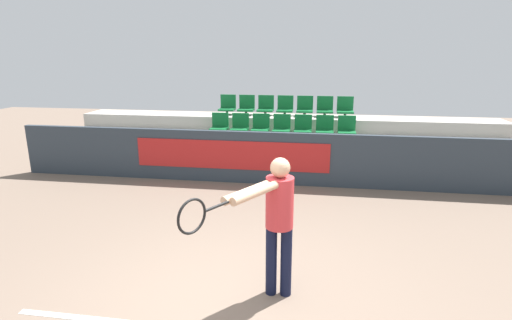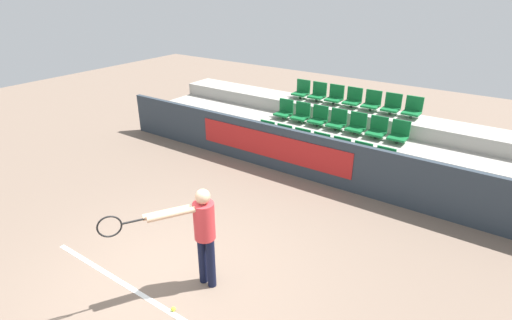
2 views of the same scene
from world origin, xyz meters
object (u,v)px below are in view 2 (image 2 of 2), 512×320
Objects in this scene: stadium_chair_0 at (265,133)px; stadium_chair_7 at (284,111)px; stadium_chair_8 at (301,114)px; tennis_ball at (173,309)px; stadium_chair_3 at (319,146)px; stadium_chair_4 at (340,151)px; stadium_chair_13 at (399,134)px; stadium_chair_12 at (377,129)px; stadium_chair_14 at (302,91)px; stadium_chair_1 at (282,137)px; stadium_chair_19 at (392,106)px; stadium_chair_10 at (337,121)px; stadium_chair_6 at (384,161)px; stadium_chair_9 at (319,118)px; stadium_chair_15 at (318,93)px; stadium_chair_2 at (300,141)px; tennis_player at (199,229)px; stadium_chair_20 at (413,109)px; stadium_chair_18 at (372,102)px; stadium_chair_16 at (335,96)px; stadium_chair_5 at (361,156)px; stadium_chair_17 at (353,99)px; stadium_chair_11 at (357,125)px.

stadium_chair_0 is 1.03m from stadium_chair_7.
tennis_ball is at bearing -76.63° from stadium_chair_8.
tennis_ball is (0.46, -5.47, -0.56)m from stadium_chair_3.
stadium_chair_0 is 2.13m from stadium_chair_4.
stadium_chair_7 is 1.00× the size of stadium_chair_13.
stadium_chair_8 is (0.53, 0.00, 0.00)m from stadium_chair_7.
stadium_chair_12 is 1.00× the size of stadium_chair_14.
stadium_chair_1 is 1.06m from stadium_chair_3.
stadium_chair_19 is (2.66, 1.92, 0.73)m from stadium_chair_0.
stadium_chair_10 is (1.06, 0.96, 0.37)m from stadium_chair_1.
stadium_chair_13 is (0.00, 0.96, 0.37)m from stadium_chair_6.
stadium_chair_6 is 2.37m from stadium_chair_9.
stadium_chair_12 is at bearing -24.32° from stadium_chair_15.
stadium_chair_12 is (1.60, 0.00, 0.00)m from stadium_chair_9.
stadium_chair_2 is 1.00× the size of stadium_chair_6.
stadium_chair_4 is (2.13, 0.00, 0.00)m from stadium_chair_0.
stadium_chair_19 is 6.78m from tennis_player.
stadium_chair_13 is (1.60, 0.00, 0.00)m from stadium_chair_10.
stadium_chair_1 is 3.37m from stadium_chair_20.
stadium_chair_1 is 1.00× the size of stadium_chair_7.
stadium_chair_14 is 2.13m from stadium_chair_18.
stadium_chair_13 is at bearing -24.32° from stadium_chair_16.
stadium_chair_5 is 1.00× the size of stadium_chair_8.
stadium_chair_18 is (1.60, 0.00, 0.00)m from stadium_chair_15.
stadium_chair_17 is (-1.06, 0.96, 0.37)m from stadium_chair_12.
stadium_chair_6 is 3.36m from stadium_chair_7.
tennis_player is (2.05, -4.82, 0.44)m from stadium_chair_0.
stadium_chair_9 is at bearing 148.93° from stadium_chair_5.
stadium_chair_10 is at bearing -148.93° from stadium_chair_20.
stadium_chair_20 reaches higher than stadium_chair_13.
tennis_ball is at bearing -98.70° from stadium_chair_20.
stadium_chair_11 is 1.00× the size of stadium_chair_19.
stadium_chair_19 is (1.06, 0.96, 0.37)m from stadium_chair_10.
tennis_player is at bearing -103.40° from stadium_chair_6.
stadium_chair_13 is at bearing 0.00° from stadium_chair_10.
stadium_chair_9 is 1.03m from stadium_chair_16.
stadium_chair_11 is 1.00× the size of stadium_chair_18.
tennis_ball is (-0.60, -5.47, -0.56)m from stadium_chair_5.
stadium_chair_1 is 2.37m from stadium_chair_12.
stadium_chair_18 reaches higher than stadium_chair_9.
stadium_chair_19 reaches higher than stadium_chair_1.
stadium_chair_18 reaches higher than stadium_chair_13.
stadium_chair_15 reaches higher than stadium_chair_0.
stadium_chair_13 is at bearing 0.00° from stadium_chair_12.
stadium_chair_13 is at bearing 0.00° from stadium_chair_11.
stadium_chair_0 is 5.88m from tennis_ball.
stadium_chair_9 is (0.53, 0.00, 0.00)m from stadium_chair_8.
stadium_chair_7 is (-2.66, 0.96, 0.37)m from stadium_chair_5.
stadium_chair_5 is 2.96m from stadium_chair_15.
tennis_ball is at bearing -99.98° from stadium_chair_13.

